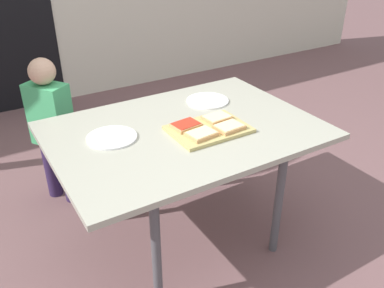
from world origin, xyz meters
TOP-DOWN VIEW (x-y plane):
  - ground_plane at (0.00, 0.00)m, footprint 16.00×16.00m
  - dining_table at (0.00, 0.00)m, footprint 1.31×0.94m
  - cutting_board at (0.09, -0.09)m, footprint 0.38×0.27m
  - pizza_slice_near_right at (0.16, -0.15)m, footprint 0.14×0.11m
  - pizza_slice_near_left at (0.01, -0.14)m, footprint 0.15×0.12m
  - pizza_slice_far_left at (-0.01, -0.02)m, footprint 0.15×0.12m
  - pizza_slice_far_right at (0.17, -0.03)m, footprint 0.14×0.11m
  - plate_white_left at (-0.35, 0.08)m, footprint 0.24×0.24m
  - plate_white_right at (0.28, 0.22)m, footprint 0.24×0.24m
  - child_left at (-0.49, 0.73)m, footprint 0.25×0.28m

SIDE VIEW (x-z plane):
  - ground_plane at x=0.00m, z-range 0.00..0.00m
  - child_left at x=-0.49m, z-range 0.05..0.99m
  - dining_table at x=0.00m, z-range 0.29..0.98m
  - plate_white_left at x=-0.35m, z-range 0.69..0.70m
  - plate_white_right at x=0.28m, z-range 0.69..0.70m
  - cutting_board at x=0.09m, z-range 0.69..0.71m
  - pizza_slice_near_right at x=0.16m, z-range 0.71..0.73m
  - pizza_slice_near_left at x=0.01m, z-range 0.71..0.73m
  - pizza_slice_far_left at x=-0.01m, z-range 0.71..0.73m
  - pizza_slice_far_right at x=0.17m, z-range 0.71..0.73m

